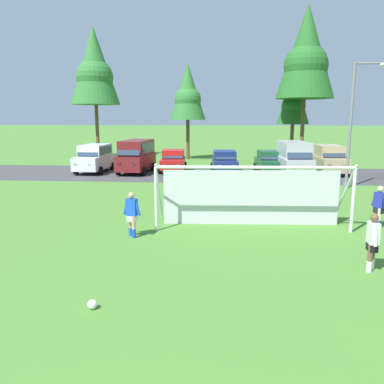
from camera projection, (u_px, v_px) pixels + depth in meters
name	position (u px, v px, depth m)	size (l,w,h in m)	color
ground_plane	(201.00, 216.00, 16.83)	(400.00, 400.00, 0.00)	#477A2D
parking_lot_strip	(212.00, 174.00, 29.36)	(52.00, 8.40, 0.01)	#3D3D3F
soccer_ball	(92.00, 304.00, 8.67)	(0.22, 0.22, 0.22)	white
soccer_goal	(251.00, 194.00, 15.12)	(7.51, 2.34, 2.57)	white
player_striker_near	(132.00, 215.00, 13.79)	(0.71, 0.36, 1.64)	tan
player_defender_far	(372.00, 243.00, 10.71)	(0.28, 0.73, 1.64)	brown
player_winger_left	(379.00, 207.00, 14.98)	(0.42, 0.70, 1.64)	beige
parked_car_slot_far_left	(95.00, 158.00, 30.30)	(2.29, 4.68, 2.16)	silver
parked_car_slot_left	(137.00, 155.00, 30.02)	(2.43, 4.92, 2.52)	maroon
parked_car_slot_center_left	(173.00, 161.00, 30.65)	(2.27, 4.32, 1.72)	red
parked_car_slot_center	(224.00, 162.00, 29.90)	(2.28, 4.32, 1.72)	navy
parked_car_slot_center_right	(269.00, 162.00, 29.90)	(2.23, 4.30, 1.72)	#194C2D
parked_car_slot_right	(293.00, 158.00, 28.05)	(2.36, 4.88, 2.52)	#B2B2BC
parked_car_slot_far_right	(329.00, 159.00, 29.58)	(2.19, 4.63, 2.16)	tan
tree_left_edge	(94.00, 68.00, 39.50)	(5.01, 5.01, 13.36)	brown
tree_mid_left	(188.00, 93.00, 38.83)	(3.61, 3.61, 9.64)	brown
tree_center_back	(294.00, 100.00, 38.58)	(3.23, 3.23, 8.62)	brown
tree_mid_right	(306.00, 55.00, 35.47)	(5.39, 5.39, 14.38)	brown
street_lamp	(354.00, 124.00, 22.85)	(2.00, 0.32, 7.40)	slate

